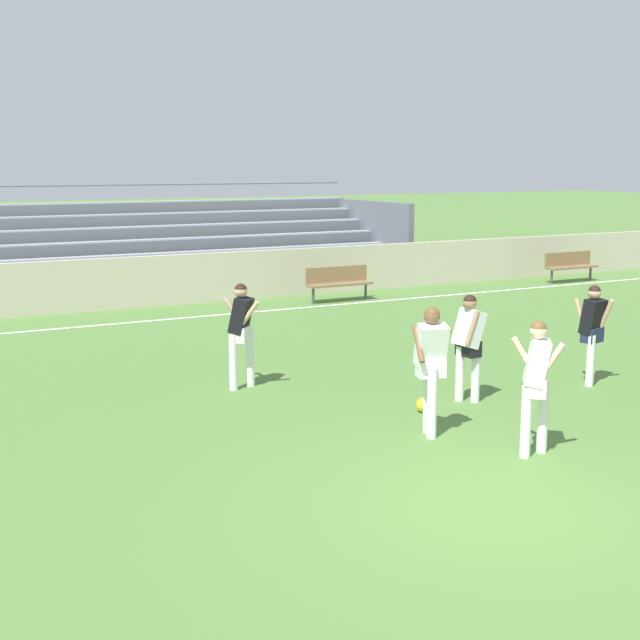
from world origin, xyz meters
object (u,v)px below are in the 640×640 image
object	(u,v)px
player_dark_pressing_high	(593,326)
bleacher_stand	(57,248)
bench_far_left	(570,264)
player_white_challenging	(536,376)
player_white_overlapping	(431,359)
player_dark_trailing_run	(241,326)
soccer_ball	(424,405)
bench_far_right	(338,280)
player_white_on_ball	(469,339)

from	to	relation	value
player_dark_pressing_high	bleacher_stand	bearing A→B (deg)	110.77
bleacher_stand	bench_far_left	size ratio (longest dim) A/B	11.38
player_white_challenging	bleacher_stand	bearing A→B (deg)	97.88
bench_far_left	player_white_challenging	xyz separation A→B (m)	(-11.80, -11.71, 0.46)
player_white_challenging	player_dark_pressing_high	bearing A→B (deg)	35.20
bleacher_stand	player_white_overlapping	xyz separation A→B (m)	(1.64, -15.52, -0.21)
player_dark_trailing_run	player_white_challenging	size ratio (longest dim) A/B	1.01
player_white_challenging	soccer_ball	xyz separation A→B (m)	(-0.13, 2.17, -0.89)
player_white_overlapping	player_dark_trailing_run	xyz separation A→B (m)	(-1.23, 3.43, -0.02)
soccer_ball	bench_far_right	bearing A→B (deg)	67.72
player_white_overlapping	bench_far_left	bearing A→B (deg)	39.99
player_white_on_ball	soccer_ball	xyz separation A→B (m)	(-0.91, -0.18, -0.86)
bleacher_stand	player_white_on_ball	bearing A→B (deg)	-77.85
player_dark_trailing_run	player_white_challenging	bearing A→B (deg)	-67.75
player_white_on_ball	player_dark_pressing_high	size ratio (longest dim) A/B	1.00
player_white_on_ball	player_white_overlapping	xyz separation A→B (m)	(-1.47, -1.11, 0.07)
bench_far_right	player_dark_pressing_high	distance (m)	9.49
player_white_on_ball	player_white_overlapping	bearing A→B (deg)	-142.89
bleacher_stand	player_dark_trailing_run	world-z (taller)	bleacher_stand
player_dark_trailing_run	player_dark_pressing_high	distance (m)	5.64
bleacher_stand	player_dark_trailing_run	size ratio (longest dim) A/B	12.12
player_dark_pressing_high	soccer_ball	size ratio (longest dim) A/B	7.39
bench_far_left	player_white_challenging	world-z (taller)	player_white_challenging
soccer_ball	bleacher_stand	bearing A→B (deg)	98.54
bleacher_stand	bench_far_left	distance (m)	15.01
bleacher_stand	bench_far_left	world-z (taller)	bleacher_stand
bench_far_right	soccer_ball	bearing A→B (deg)	-112.28
player_white_overlapping	soccer_ball	size ratio (longest dim) A/B	7.82
player_white_overlapping	player_dark_trailing_run	bearing A→B (deg)	109.69
bench_far_left	soccer_ball	size ratio (longest dim) A/B	8.18
player_white_challenging	player_white_on_ball	bearing A→B (deg)	71.56
bleacher_stand	bench_far_right	distance (m)	7.95
player_white_on_ball	soccer_ball	world-z (taller)	player_white_on_ball
bleacher_stand	player_white_challenging	distance (m)	16.92
player_white_overlapping	player_dark_trailing_run	world-z (taller)	player_white_overlapping
player_dark_pressing_high	soccer_ball	distance (m)	3.42
bench_far_left	bench_far_right	xyz separation A→B (m)	(-8.02, 0.00, 0.00)
bench_far_right	player_white_overlapping	distance (m)	11.39
bleacher_stand	player_white_overlapping	bearing A→B (deg)	-83.98
bench_far_left	player_dark_trailing_run	world-z (taller)	player_dark_trailing_run
player_white_on_ball	player_dark_trailing_run	size ratio (longest dim) A/B	0.96
bleacher_stand	player_dark_pressing_high	bearing A→B (deg)	-69.23
bench_far_left	soccer_ball	world-z (taller)	bench_far_left
player_white_on_ball	player_white_challenging	bearing A→B (deg)	-108.44
player_white_overlapping	player_dark_pressing_high	distance (m)	4.00
bleacher_stand	soccer_ball	distance (m)	14.80
player_dark_trailing_run	player_white_challenging	world-z (taller)	player_dark_trailing_run
bench_far_left	soccer_ball	xyz separation A→B (m)	(-11.93, -9.54, -0.44)
bench_far_right	player_dark_pressing_high	world-z (taller)	player_dark_pressing_high
bench_far_right	bleacher_stand	bearing A→B (deg)	140.40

